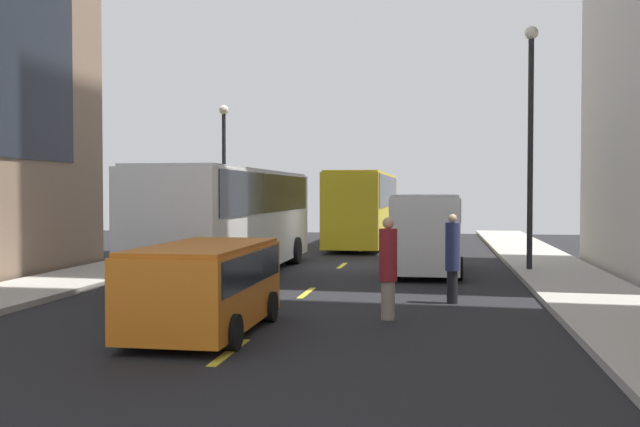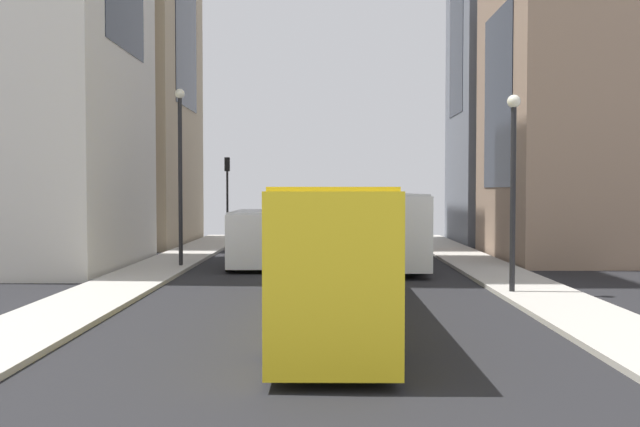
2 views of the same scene
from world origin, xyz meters
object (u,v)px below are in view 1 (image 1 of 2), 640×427
Objects in this scene: streetcar_yellow at (365,203)px; car_orange_0 at (205,281)px; pedestrian_crossing_mid at (452,256)px; delivery_van_white at (426,227)px; pedestrian_waiting_curb at (388,266)px; city_bus_white at (234,213)px; pedestrian_crossing_near at (250,214)px.

streetcar_yellow is 3.06× the size of car_orange_0.
pedestrian_crossing_mid reaches higher than car_orange_0.
streetcar_yellow is 13.06m from delivery_van_white.
delivery_van_white is at bearing 126.58° from pedestrian_waiting_curb.
streetcar_yellow reaches higher than city_bus_white.
car_orange_0 is 6.41m from pedestrian_crossing_mid.
delivery_van_white is at bearing 14.08° from city_bus_white.
streetcar_yellow is at bearing 104.64° from delivery_van_white.
pedestrian_waiting_curb is at bearing 141.38° from pedestrian_crossing_mid.
pedestrian_waiting_curb is at bearing 31.07° from car_orange_0.
pedestrian_crossing_mid is (4.03, -18.85, -0.99)m from streetcar_yellow.
pedestrian_crossing_near is at bearing 103.49° from car_orange_0.
pedestrian_crossing_mid is at bearing -77.95° from streetcar_yellow.
city_bus_white is 9.39m from car_orange_0.
city_bus_white is 5.63× the size of pedestrian_crossing_near.
city_bus_white is 5.68× the size of pedestrian_crossing_mid.
pedestrian_waiting_curb reaches higher than car_orange_0.
streetcar_yellow is 2.45× the size of delivery_van_white.
car_orange_0 is (2.11, -9.09, -1.02)m from city_bus_white.
delivery_van_white is at bearing 86.98° from pedestrian_crossing_near.
pedestrian_crossing_near is at bearing 151.51° from pedestrian_waiting_curb.
delivery_van_white is 6.28m from pedestrian_crossing_mid.
delivery_van_white is 2.52× the size of pedestrian_crossing_near.
city_bus_white is 14.41m from streetcar_yellow.
streetcar_yellow is at bearing 88.41° from car_orange_0.
city_bus_white is at bearing -165.92° from delivery_van_white.
streetcar_yellow reaches higher than pedestrian_crossing_near.
delivery_van_white reaches higher than pedestrian_crossing_near.
city_bus_white is 6.26m from delivery_van_white.
streetcar_yellow reaches higher than pedestrian_waiting_curb.
pedestrian_waiting_curb is (3.30, 1.99, 0.14)m from car_orange_0.
streetcar_yellow is (2.76, 14.14, 0.12)m from city_bus_white.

